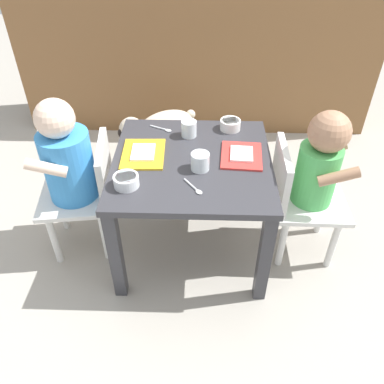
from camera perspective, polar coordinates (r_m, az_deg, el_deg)
name	(u,v)px	position (r m, az deg, el deg)	size (l,w,h in m)	color
ground_plane	(192,242)	(1.74, 0.00, -7.32)	(7.00, 7.00, 0.00)	#9E998E
kitchen_cabinet_back	(198,38)	(2.46, 0.86, 21.45)	(2.05, 0.38, 1.03)	brown
dining_table	(192,175)	(1.50, 0.00, 2.44)	(0.59, 0.59, 0.44)	#333338
seated_child_left	(71,164)	(1.55, -17.20, 3.89)	(0.31, 0.31, 0.68)	silver
seated_child_right	(314,171)	(1.53, 17.33, 2.95)	(0.28, 0.28, 0.65)	silver
dog	(159,129)	(2.09, -4.75, 9.04)	(0.41, 0.32, 0.33)	beige
food_tray_left	(143,154)	(1.49, -7.09, 5.57)	(0.16, 0.21, 0.02)	gold
food_tray_right	(241,155)	(1.48, 7.20, 5.33)	(0.16, 0.19, 0.02)	red
water_cup_left	(200,162)	(1.39, 1.19, 4.34)	(0.07, 0.07, 0.06)	white
water_cup_right	(189,130)	(1.58, -0.45, 9.06)	(0.06, 0.06, 0.06)	white
veggie_bowl_far	(126,181)	(1.33, -9.54, 1.65)	(0.09, 0.09, 0.04)	white
cereal_bowl_right_side	(230,124)	(1.64, 5.58, 9.76)	(0.08, 0.08, 0.04)	white
spoon_by_left_tray	(163,129)	(1.64, -4.24, 9.12)	(0.10, 0.05, 0.01)	silver
spoon_by_right_tray	(195,188)	(1.31, 0.38, 0.57)	(0.07, 0.09, 0.01)	silver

